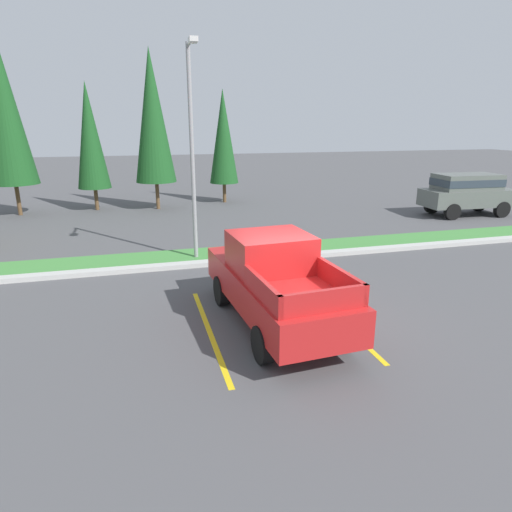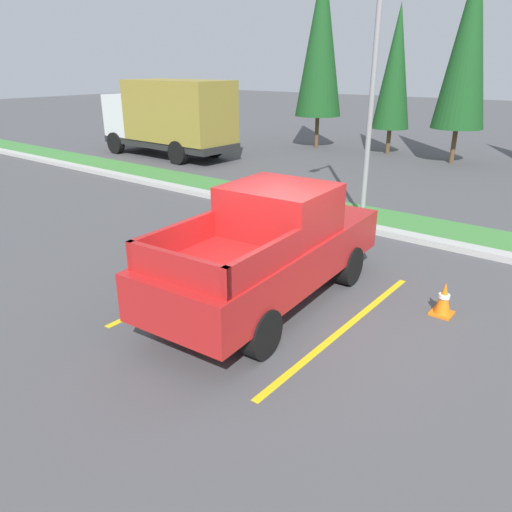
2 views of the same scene
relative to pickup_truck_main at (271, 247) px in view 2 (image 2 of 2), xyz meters
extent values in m
plane|color=#4C4C4F|center=(0.55, -0.20, -1.04)|extent=(120.00, 120.00, 0.00)
cube|color=yellow|center=(-1.55, -0.05, -1.04)|extent=(0.12, 4.80, 0.01)
cube|color=yellow|center=(1.55, -0.05, -1.04)|extent=(0.12, 4.80, 0.01)
cube|color=#B2B2AD|center=(0.55, 4.80, -0.97)|extent=(56.00, 0.40, 0.15)
cube|color=#42843D|center=(0.55, 5.90, -1.01)|extent=(56.00, 1.80, 0.06)
cylinder|color=black|center=(-0.95, 1.44, -0.66)|extent=(0.33, 0.78, 0.76)
cylinder|color=black|center=(0.74, 1.56, -0.66)|extent=(0.33, 0.78, 0.76)
cylinder|color=black|center=(-0.73, -1.66, -0.66)|extent=(0.33, 0.78, 0.76)
cylinder|color=black|center=(0.96, -1.54, -0.66)|extent=(0.33, 0.78, 0.76)
cube|color=red|center=(0.00, -0.05, -0.16)|extent=(2.26, 5.32, 0.76)
cube|color=red|center=(-0.02, 0.25, 0.64)|extent=(1.87, 1.72, 0.84)
cube|color=#2D3842|center=(-0.08, 1.07, 0.69)|extent=(1.62, 0.17, 0.63)
cube|color=red|center=(-0.74, -1.56, 0.44)|extent=(0.23, 1.90, 0.44)
cube|color=red|center=(0.95, -1.44, 0.44)|extent=(0.23, 1.90, 0.44)
cube|color=red|center=(0.17, -2.39, 0.44)|extent=(1.80, 0.23, 0.44)
cube|color=silver|center=(-0.18, 2.49, -0.40)|extent=(1.81, 0.29, 0.28)
cylinder|color=black|center=(-15.32, 8.13, -0.54)|extent=(1.01, 0.32, 1.00)
cylinder|color=black|center=(-15.28, 10.33, -0.54)|extent=(1.01, 0.32, 1.00)
cylinder|color=black|center=(-10.92, 8.05, -0.54)|extent=(1.01, 0.32, 1.00)
cylinder|color=black|center=(-10.88, 10.25, -0.54)|extent=(1.01, 0.32, 1.00)
cube|color=#262626|center=(-12.70, 9.19, -0.39)|extent=(6.84, 2.43, 0.30)
cube|color=silver|center=(-15.25, 9.23, 0.71)|extent=(1.64, 2.33, 1.90)
cube|color=#2D3842|center=(-16.07, 9.25, 0.96)|extent=(0.10, 2.10, 0.90)
cube|color=olive|center=(-11.90, 9.17, 1.06)|extent=(5.04, 2.49, 2.60)
cylinder|color=gray|center=(-1.04, 5.70, 2.42)|extent=(0.14, 0.14, 6.92)
cylinder|color=brown|center=(-8.70, 15.72, -0.25)|extent=(0.20, 0.20, 1.59)
cone|color=#194C1E|center=(-8.70, 15.72, 4.16)|extent=(2.29, 2.29, 7.23)
cylinder|color=brown|center=(-4.98, 16.21, -0.45)|extent=(0.20, 0.20, 1.19)
cone|color=#194C1E|center=(-4.98, 16.21, 2.86)|extent=(1.72, 1.72, 5.42)
cylinder|color=brown|center=(-1.75, 15.63, -0.30)|extent=(0.20, 0.20, 1.49)
cone|color=#194C1E|center=(-1.75, 15.63, 3.84)|extent=(2.15, 2.15, 6.78)
cube|color=orange|center=(2.64, 1.41, -1.02)|extent=(0.36, 0.36, 0.04)
cone|color=orange|center=(2.64, 1.41, -0.72)|extent=(0.28, 0.28, 0.56)
cylinder|color=white|center=(2.64, 1.41, -0.69)|extent=(0.19, 0.19, 0.07)
camera|label=1|loc=(-2.94, -9.16, 3.49)|focal=31.15mm
camera|label=2|loc=(4.74, -6.47, 2.99)|focal=34.30mm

